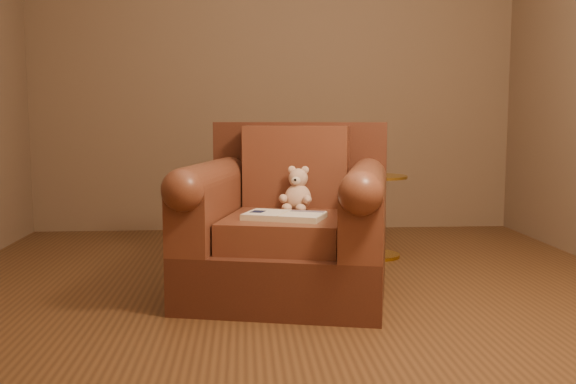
{
  "coord_description": "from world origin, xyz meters",
  "views": [
    {
      "loc": [
        -0.27,
        -3.37,
        0.93
      ],
      "look_at": [
        -0.04,
        -0.11,
        0.56
      ],
      "focal_mm": 40.0,
      "sensor_mm": 36.0,
      "label": 1
    }
  ],
  "objects": [
    {
      "name": "armchair",
      "position": [
        -0.03,
        -0.01,
        0.35
      ],
      "size": [
        1.21,
        1.17,
        0.91
      ],
      "rotation": [
        0.0,
        0.0,
        -0.23
      ],
      "color": "#4E271A",
      "rests_on": "floor"
    },
    {
      "name": "floor",
      "position": [
        0.0,
        0.0,
        0.0
      ],
      "size": [
        4.0,
        4.0,
        0.0
      ],
      "primitive_type": "plane",
      "color": "brown",
      "rests_on": "ground"
    },
    {
      "name": "side_table",
      "position": [
        0.63,
        0.84,
        0.3
      ],
      "size": [
        0.4,
        0.4,
        0.56
      ],
      "color": "gold",
      "rests_on": "floor"
    },
    {
      "name": "teddy_bear",
      "position": [
        0.03,
        0.06,
        0.53
      ],
      "size": [
        0.18,
        0.21,
        0.25
      ],
      "rotation": [
        0.0,
        0.0,
        -0.33
      ],
      "color": "beige",
      "rests_on": "armchair"
    },
    {
      "name": "guidebook",
      "position": [
        -0.06,
        -0.22,
        0.45
      ],
      "size": [
        0.44,
        0.36,
        0.03
      ],
      "rotation": [
        0.0,
        0.0,
        -0.37
      ],
      "color": "beige",
      "rests_on": "armchair"
    }
  ]
}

